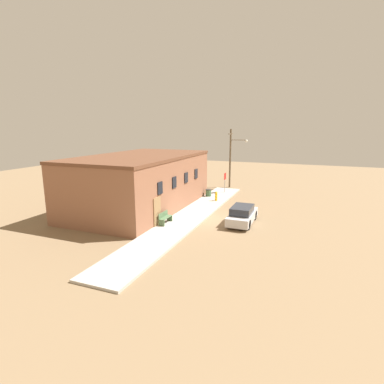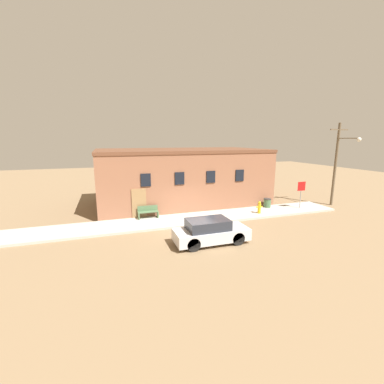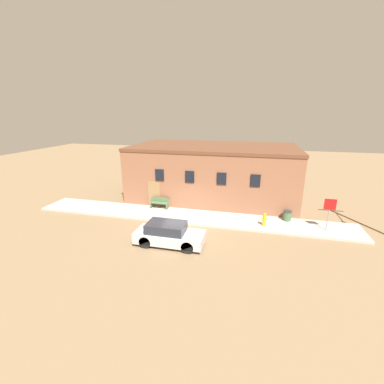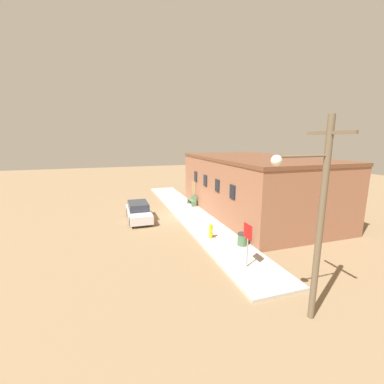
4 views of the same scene
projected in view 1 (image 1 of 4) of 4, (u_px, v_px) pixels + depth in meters
ground_plane at (206, 219)px, 23.61m from camera, size 80.00×80.00×0.00m
sidewalk at (191, 216)px, 24.09m from camera, size 23.50×2.71×0.14m
brick_building at (141, 182)px, 26.37m from camera, size 14.01×7.68×4.72m
fire_hydrant at (216, 196)px, 28.74m from camera, size 0.48×0.23×0.91m
stop_sign at (225, 179)px, 32.15m from camera, size 0.71×0.06×2.13m
bench at (165, 218)px, 21.98m from camera, size 1.40×0.44×0.85m
trash_bin at (208, 193)px, 30.67m from camera, size 0.59×0.59×0.71m
utility_pole at (232, 155)px, 35.13m from camera, size 1.80×2.11×6.87m
parked_car at (242, 215)px, 22.39m from camera, size 4.04×1.63×1.36m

